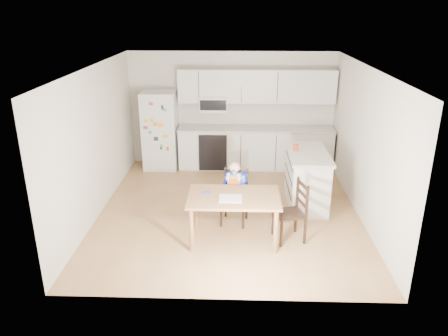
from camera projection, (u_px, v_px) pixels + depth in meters
room at (230, 135)px, 7.76m from camera, size 4.52×5.01×2.51m
refrigerator at (160, 130)px, 9.51m from camera, size 0.72×0.70×1.70m
kitchen_run at (254, 129)px, 9.52m from camera, size 3.37×0.62×2.15m
kitchen_island at (306, 178)px, 7.84m from camera, size 0.70×1.34×0.99m
red_cup at (296, 148)px, 7.74m from camera, size 0.09×0.09×0.11m
dining_table at (234, 202)px, 6.57m from camera, size 1.38×0.89×0.74m
napkin at (231, 198)px, 6.44m from camera, size 0.34×0.29×0.01m
toddler_spoon at (205, 192)px, 6.64m from camera, size 0.12×0.06×0.02m
chair_booster at (235, 186)px, 7.14m from camera, size 0.46×0.46×1.07m
chair_side at (296, 207)px, 6.64m from camera, size 0.51×0.51×0.95m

